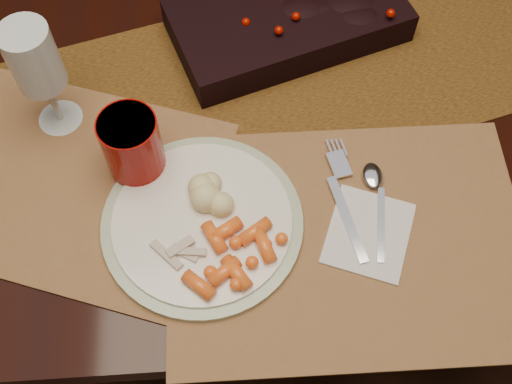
{
  "coord_description": "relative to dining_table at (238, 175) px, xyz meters",
  "views": [
    {
      "loc": [
        -0.01,
        -0.7,
        1.57
      ],
      "look_at": [
        0.02,
        -0.28,
        0.8
      ],
      "focal_mm": 45.0,
      "sensor_mm": 36.0,
      "label": 1
    }
  ],
  "objects": [
    {
      "name": "dining_table",
      "position": [
        0.0,
        0.0,
        0.0
      ],
      "size": [
        1.8,
        1.0,
        0.75
      ],
      "primitive_type": "cube",
      "color": "black",
      "rests_on": "floor"
    },
    {
      "name": "wine_glass",
      "position": [
        -0.27,
        -0.1,
        0.47
      ],
      "size": [
        0.09,
        0.09,
        0.2
      ],
      "primitive_type": null,
      "rotation": [
        0.0,
        0.0,
        -0.34
      ],
      "color": "silver",
      "rests_on": "dining_table"
    },
    {
      "name": "baby_carrots",
      "position": [
        -0.01,
        -0.36,
        0.41
      ],
      "size": [
        0.15,
        0.14,
        0.02
      ],
      "primitive_type": null,
      "rotation": [
        0.0,
        0.0,
        -0.37
      ],
      "color": "orange",
      "rests_on": "dinner_plate"
    },
    {
      "name": "spoon",
      "position": [
        0.19,
        -0.29,
        0.39
      ],
      "size": [
        0.05,
        0.15,
        0.0
      ],
      "primitive_type": null,
      "rotation": [
        0.0,
        0.0,
        -0.17
      ],
      "color": "silver",
      "rests_on": "napkin"
    },
    {
      "name": "centerpiece",
      "position": [
        0.09,
        0.05,
        0.42
      ],
      "size": [
        0.41,
        0.3,
        0.07
      ],
      "primitive_type": null,
      "rotation": [
        0.0,
        0.0,
        0.32
      ],
      "color": "black",
      "rests_on": "table_runner"
    },
    {
      "name": "napkin",
      "position": [
        0.18,
        -0.33,
        0.38
      ],
      "size": [
        0.15,
        0.16,
        0.0
      ],
      "primitive_type": "cube",
      "rotation": [
        0.0,
        0.0,
        -0.38
      ],
      "color": "silver",
      "rests_on": "placemat_main"
    },
    {
      "name": "placemat_second",
      "position": [
        -0.26,
        -0.21,
        0.38
      ],
      "size": [
        0.53,
        0.46,
        0.0
      ],
      "primitive_type": "cube",
      "rotation": [
        0.0,
        0.0,
        -0.34
      ],
      "color": "brown",
      "rests_on": "dining_table"
    },
    {
      "name": "red_cup",
      "position": [
        -0.15,
        -0.2,
        0.44
      ],
      "size": [
        0.1,
        0.1,
        0.11
      ],
      "primitive_type": "cylinder",
      "rotation": [
        0.0,
        0.0,
        0.21
      ],
      "color": "#8B0400",
      "rests_on": "placemat_main"
    },
    {
      "name": "turkey_shreds",
      "position": [
        -0.09,
        -0.33,
        0.4
      ],
      "size": [
        0.08,
        0.07,
        0.02
      ],
      "primitive_type": null,
      "rotation": [
        0.0,
        0.0,
        -0.02
      ],
      "color": "beige",
      "rests_on": "dinner_plate"
    },
    {
      "name": "dinner_plate",
      "position": [
        -0.06,
        -0.3,
        0.39
      ],
      "size": [
        0.36,
        0.36,
        0.02
      ],
      "primitive_type": "cylinder",
      "rotation": [
        0.0,
        0.0,
        -0.32
      ],
      "color": "white",
      "rests_on": "placemat_main"
    },
    {
      "name": "mashed_potatoes",
      "position": [
        -0.04,
        -0.26,
        0.41
      ],
      "size": [
        0.09,
        0.08,
        0.04
      ],
      "primitive_type": null,
      "rotation": [
        0.0,
        0.0,
        -0.28
      ],
      "color": "beige",
      "rests_on": "dinner_plate"
    },
    {
      "name": "table_runner",
      "position": [
        -0.05,
        -0.08,
        0.38
      ],
      "size": [
        1.79,
        0.82,
        0.0
      ],
      "primitive_type": "cube",
      "rotation": [
        0.0,
        0.0,
        0.27
      ],
      "color": "#532B06",
      "rests_on": "dining_table"
    },
    {
      "name": "fork",
      "position": [
        0.15,
        -0.28,
        0.39
      ],
      "size": [
        0.06,
        0.18,
        0.0
      ],
      "primitive_type": null,
      "rotation": [
        0.0,
        0.0,
        0.21
      ],
      "color": "#AAA8C4",
      "rests_on": "napkin"
    },
    {
      "name": "placemat_main",
      "position": [
        0.14,
        -0.33,
        0.38
      ],
      "size": [
        0.51,
        0.37,
        0.0
      ],
      "primitive_type": "cube",
      "rotation": [
        0.0,
        0.0,
        -0.01
      ],
      "color": "brown",
      "rests_on": "dining_table"
    },
    {
      "name": "floor",
      "position": [
        0.0,
        0.0,
        -0.38
      ],
      "size": [
        5.0,
        5.0,
        0.0
      ],
      "primitive_type": "plane",
      "color": "black",
      "rests_on": "ground"
    }
  ]
}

